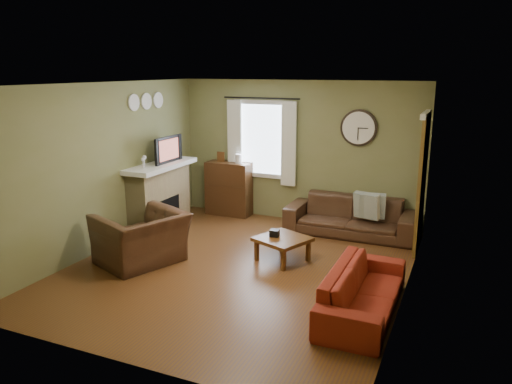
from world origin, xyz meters
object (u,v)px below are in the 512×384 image
at_px(bookshelf, 229,189).
at_px(sofa_brown, 350,216).
at_px(armchair, 141,238).
at_px(coffee_table, 282,249).
at_px(sofa_red, 363,291).

height_order(bookshelf, sofa_brown, bookshelf).
distance_m(sofa_brown, armchair, 3.57).
bearing_deg(sofa_brown, armchair, -134.67).
xyz_separation_m(sofa_brown, coffee_table, (-0.64, -1.63, -0.14)).
distance_m(bookshelf, sofa_red, 4.45).
bearing_deg(sofa_red, armchair, 85.88).
relative_size(sofa_red, armchair, 1.60).
distance_m(bookshelf, sofa_brown, 2.48).
height_order(armchair, coffee_table, armchair).
bearing_deg(coffee_table, armchair, -154.01).
height_order(sofa_red, armchair, armchair).
bearing_deg(bookshelf, coffee_table, -45.78).
bearing_deg(bookshelf, sofa_red, -42.82).
relative_size(sofa_brown, sofa_red, 1.17).
xyz_separation_m(armchair, coffee_table, (1.87, 0.91, -0.20)).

